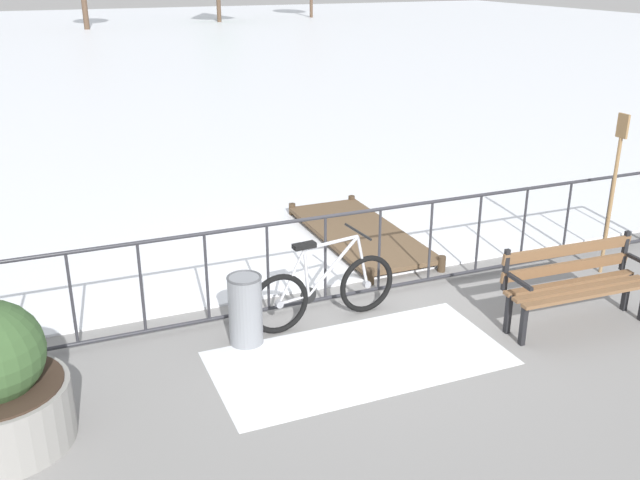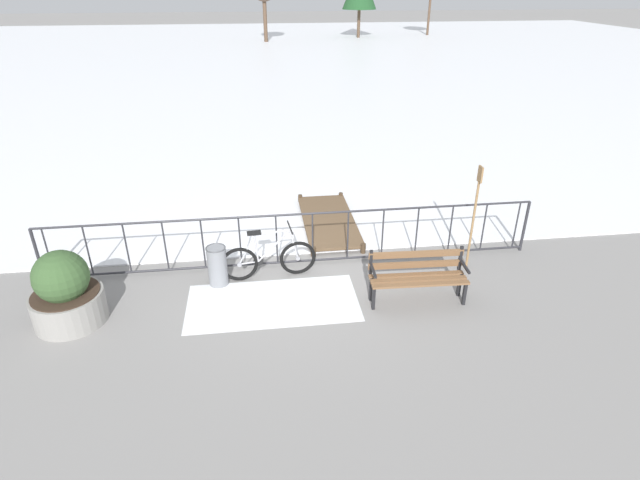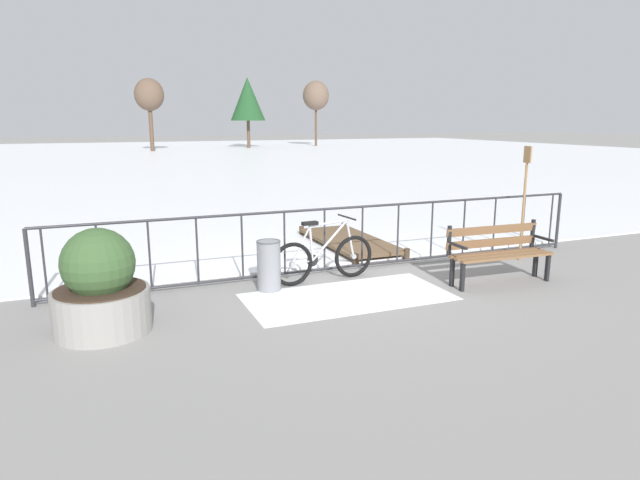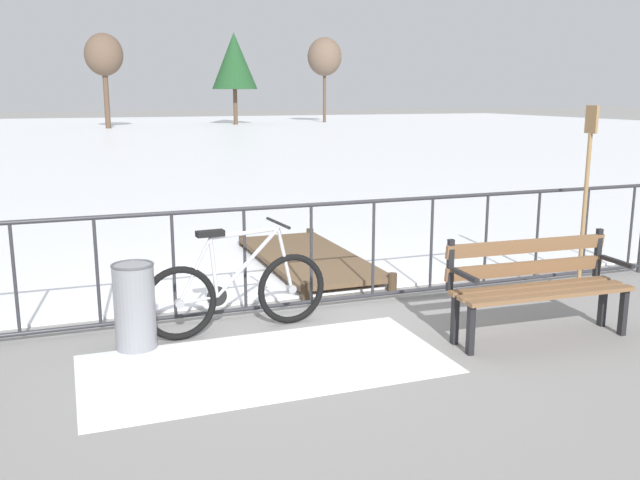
% 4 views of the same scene
% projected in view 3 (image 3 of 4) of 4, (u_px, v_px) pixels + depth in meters
% --- Properties ---
extents(ground_plane, '(160.00, 160.00, 0.00)m').
position_uv_depth(ground_plane, '(343.00, 272.00, 8.94)').
color(ground_plane, gray).
extents(frozen_pond, '(80.00, 56.00, 0.03)m').
position_uv_depth(frozen_pond, '(154.00, 159.00, 34.60)').
color(frozen_pond, white).
rests_on(frozen_pond, ground).
extents(snow_patch, '(2.85, 1.41, 0.01)m').
position_uv_depth(snow_patch, '(348.00, 297.00, 7.67)').
color(snow_patch, white).
rests_on(snow_patch, ground).
extents(railing_fence, '(9.06, 0.06, 1.07)m').
position_uv_depth(railing_fence, '(344.00, 238.00, 8.82)').
color(railing_fence, '#2D2D33').
rests_on(railing_fence, ground).
extents(bicycle_near_railing, '(1.71, 0.52, 0.97)m').
position_uv_depth(bicycle_near_railing, '(323.00, 258.00, 8.34)').
color(bicycle_near_railing, black).
rests_on(bicycle_near_railing, ground).
extents(park_bench, '(1.62, 0.55, 0.89)m').
position_uv_depth(park_bench, '(498.00, 249.00, 8.28)').
color(park_bench, brown).
rests_on(park_bench, ground).
extents(planter_with_shrub, '(1.09, 1.09, 1.22)m').
position_uv_depth(planter_with_shrub, '(100.00, 288.00, 6.31)').
color(planter_with_shrub, gray).
rests_on(planter_with_shrub, ground).
extents(trash_bin, '(0.35, 0.35, 0.73)m').
position_uv_depth(trash_bin, '(269.00, 265.00, 7.91)').
color(trash_bin, gray).
rests_on(trash_bin, ground).
extents(oar_upright, '(0.04, 0.16, 1.98)m').
position_uv_depth(oar_upright, '(524.00, 196.00, 9.44)').
color(oar_upright, '#937047').
rests_on(oar_upright, ground).
extents(wooden_dock, '(1.10, 2.75, 0.20)m').
position_uv_depth(wooden_dock, '(349.00, 240.00, 10.70)').
color(wooden_dock, brown).
rests_on(wooden_dock, ground).
extents(tree_far_west, '(2.22, 2.22, 5.52)m').
position_uv_depth(tree_far_west, '(149.00, 96.00, 41.97)').
color(tree_far_west, brown).
rests_on(tree_far_west, ground).
extents(tree_west_mid, '(2.41, 2.41, 5.94)m').
position_uv_depth(tree_west_mid, '(316.00, 96.00, 50.89)').
color(tree_west_mid, brown).
rests_on(tree_west_mid, ground).
extents(tree_centre, '(2.99, 2.99, 5.97)m').
position_uv_depth(tree_centre, '(248.00, 99.00, 47.17)').
color(tree_centre, brown).
rests_on(tree_centre, ground).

